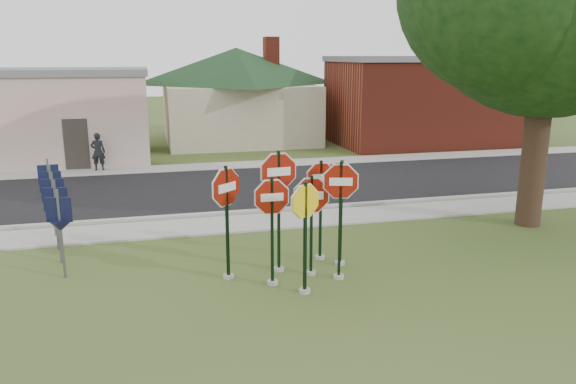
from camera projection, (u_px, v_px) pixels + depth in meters
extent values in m
plane|color=#3A501E|center=(315.00, 301.00, 11.22)|extent=(120.00, 120.00, 0.00)
cube|color=#98978F|center=(260.00, 222.00, 16.40)|extent=(60.00, 1.60, 0.06)
cube|color=black|center=(236.00, 188.00, 20.64)|extent=(60.00, 7.00, 0.04)
cube|color=#98978F|center=(221.00, 166.00, 24.69)|extent=(60.00, 1.60, 0.06)
cube|color=#98978F|center=(254.00, 212.00, 17.33)|extent=(60.00, 0.20, 0.14)
cylinder|color=#9D9992|center=(311.00, 272.00, 12.57)|extent=(0.24, 0.24, 0.08)
cube|color=black|center=(311.00, 226.00, 12.31)|extent=(0.06, 0.05, 2.27)
cylinder|color=white|center=(312.00, 195.00, 12.15)|extent=(1.11, 0.11, 1.11)
cylinder|color=maroon|center=(312.00, 195.00, 12.15)|extent=(1.03, 0.10, 1.03)
cube|color=white|center=(312.00, 195.00, 12.15)|extent=(0.51, 0.05, 0.18)
cylinder|color=#9D9992|center=(305.00, 291.00, 11.59)|extent=(0.24, 0.24, 0.08)
cube|color=black|center=(305.00, 239.00, 11.32)|extent=(0.07, 0.07, 2.35)
cylinder|color=white|center=(305.00, 201.00, 11.14)|extent=(0.91, 0.40, 0.98)
cylinder|color=yellow|center=(305.00, 201.00, 11.14)|extent=(0.84, 0.38, 0.91)
cylinder|color=#9D9992|center=(272.00, 282.00, 12.02)|extent=(0.24, 0.24, 0.08)
cube|color=black|center=(272.00, 232.00, 11.75)|extent=(0.06, 0.05, 2.35)
cylinder|color=white|center=(272.00, 197.00, 11.57)|extent=(1.04, 0.03, 1.04)
cylinder|color=maroon|center=(272.00, 197.00, 11.57)|extent=(0.96, 0.03, 0.96)
cube|color=white|center=(272.00, 197.00, 11.57)|extent=(0.48, 0.02, 0.17)
cylinder|color=#9D9992|center=(339.00, 276.00, 12.35)|extent=(0.24, 0.24, 0.08)
cube|color=black|center=(340.00, 221.00, 12.05)|extent=(0.07, 0.06, 2.61)
cylinder|color=white|center=(341.00, 181.00, 11.84)|extent=(1.03, 0.30, 1.06)
cylinder|color=maroon|center=(341.00, 181.00, 11.84)|extent=(0.95, 0.28, 0.98)
cube|color=white|center=(341.00, 181.00, 11.84)|extent=(0.47, 0.14, 0.17)
cylinder|color=#9D9992|center=(320.00, 257.00, 13.52)|extent=(0.24, 0.24, 0.08)
cube|color=black|center=(320.00, 211.00, 13.24)|extent=(0.06, 0.05, 2.41)
cylinder|color=white|center=(321.00, 177.00, 13.05)|extent=(0.97, 0.04, 0.97)
cylinder|color=maroon|center=(321.00, 177.00, 13.05)|extent=(0.90, 0.05, 0.90)
cube|color=white|center=(321.00, 177.00, 13.05)|extent=(0.45, 0.02, 0.15)
cylinder|color=#9D9992|center=(279.00, 269.00, 12.77)|extent=(0.24, 0.24, 0.08)
cube|color=black|center=(279.00, 212.00, 12.46)|extent=(0.06, 0.06, 2.77)
cylinder|color=white|center=(279.00, 171.00, 12.24)|extent=(1.15, 0.13, 1.16)
cylinder|color=maroon|center=(279.00, 171.00, 12.24)|extent=(1.07, 0.13, 1.07)
cube|color=white|center=(279.00, 171.00, 12.24)|extent=(0.53, 0.06, 0.18)
cylinder|color=#9D9992|center=(340.00, 263.00, 13.15)|extent=(0.24, 0.24, 0.08)
cube|color=black|center=(341.00, 214.00, 12.86)|extent=(0.08, 0.08, 2.48)
cylinder|color=white|center=(342.00, 179.00, 12.67)|extent=(0.64, 0.90, 1.09)
cylinder|color=maroon|center=(342.00, 179.00, 12.67)|extent=(0.59, 0.84, 1.01)
cube|color=white|center=(342.00, 179.00, 12.67)|extent=(0.30, 0.42, 0.17)
cylinder|color=#9D9992|center=(229.00, 276.00, 12.35)|extent=(0.24, 0.24, 0.08)
cube|color=black|center=(227.00, 223.00, 12.06)|extent=(0.08, 0.08, 2.52)
cylinder|color=white|center=(226.00, 187.00, 11.87)|extent=(0.90, 0.76, 1.17)
cylinder|color=maroon|center=(226.00, 187.00, 11.87)|extent=(0.84, 0.71, 1.08)
cube|color=white|center=(226.00, 187.00, 11.87)|extent=(0.42, 0.35, 0.19)
cube|color=#59595E|center=(61.00, 234.00, 12.15)|extent=(0.05, 0.05, 2.00)
cube|color=black|center=(59.00, 210.00, 12.02)|extent=(0.55, 0.13, 0.55)
cone|color=black|center=(60.00, 225.00, 12.11)|extent=(0.65, 0.65, 0.25)
cube|color=#59595E|center=(58.00, 222.00, 13.05)|extent=(0.05, 0.05, 2.00)
cube|color=black|center=(56.00, 199.00, 12.92)|extent=(0.55, 0.09, 0.55)
cone|color=black|center=(57.00, 214.00, 13.00)|extent=(0.62, 0.62, 0.25)
cube|color=#59595E|center=(55.00, 211.00, 13.94)|extent=(0.05, 0.05, 2.00)
cube|color=black|center=(53.00, 190.00, 13.81)|extent=(0.55, 0.05, 0.55)
cone|color=black|center=(54.00, 204.00, 13.90)|extent=(0.58, 0.58, 0.25)
cube|color=#59595E|center=(53.00, 202.00, 14.84)|extent=(0.05, 0.05, 2.00)
cube|color=black|center=(51.00, 182.00, 14.71)|extent=(0.55, 0.05, 0.55)
cone|color=black|center=(52.00, 195.00, 14.79)|extent=(0.58, 0.58, 0.25)
cube|color=#59595E|center=(50.00, 194.00, 15.73)|extent=(0.05, 0.05, 2.00)
cube|color=black|center=(48.00, 174.00, 15.60)|extent=(0.55, 0.09, 0.55)
cone|color=black|center=(50.00, 187.00, 15.69)|extent=(0.62, 0.62, 0.25)
cube|color=silver|center=(12.00, 118.00, 25.57)|extent=(12.00, 6.00, 4.00)
cube|color=slate|center=(7.00, 72.00, 25.09)|extent=(12.20, 6.20, 0.30)
cube|color=#332D28|center=(76.00, 145.00, 23.69)|extent=(1.00, 0.10, 2.20)
cube|color=#BDB196|center=(237.00, 113.00, 32.05)|extent=(8.00, 8.00, 3.20)
pyramid|color=black|center=(236.00, 48.00, 31.19)|extent=(11.60, 11.60, 2.00)
cube|color=maroon|center=(271.00, 51.00, 31.71)|extent=(0.80, 0.80, 1.60)
cube|color=maroon|center=(427.00, 102.00, 30.96)|extent=(10.00, 6.00, 4.50)
cube|color=slate|center=(429.00, 59.00, 30.41)|extent=(10.20, 6.20, 0.30)
cube|color=white|center=(419.00, 101.00, 27.63)|extent=(2.00, 0.08, 0.90)
cylinder|color=black|center=(537.00, 134.00, 15.67)|extent=(0.70, 0.70, 5.28)
cylinder|color=black|center=(503.00, 95.00, 40.46)|extent=(0.50, 0.50, 4.00)
sphere|color=black|center=(508.00, 43.00, 39.61)|extent=(5.60, 5.60, 5.60)
imported|color=black|center=(98.00, 152.00, 23.49)|extent=(0.61, 0.42, 1.59)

